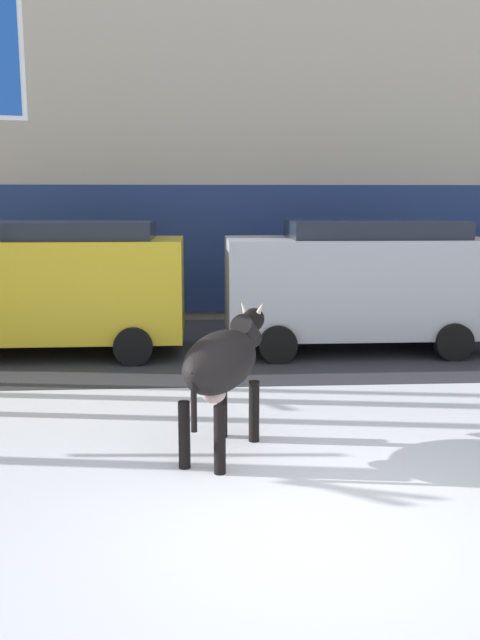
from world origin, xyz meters
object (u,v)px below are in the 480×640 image
Objects in this scene: car_silver_van at (357,282)px; car_yellow_van at (52,284)px; pedestrian_near_billboard at (361,279)px; cow_black at (223,363)px.

car_yellow_van is at bearing -179.79° from car_silver_van.
car_yellow_van is at bearing -150.93° from pedestrian_near_billboard.
car_silver_van reaches higher than cow_black.
car_silver_van is 3.63m from pedestrian_near_billboard.
car_yellow_van is at bearing 119.89° from cow_black.
car_silver_van is 2.66× the size of pedestrian_near_billboard.
cow_black is 5.64m from car_yellow_van.
car_yellow_van is 7.24m from pedestrian_near_billboard.
pedestrian_near_billboard is at bearing 29.07° from car_yellow_van.
car_yellow_van and car_silver_van have the same top height.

